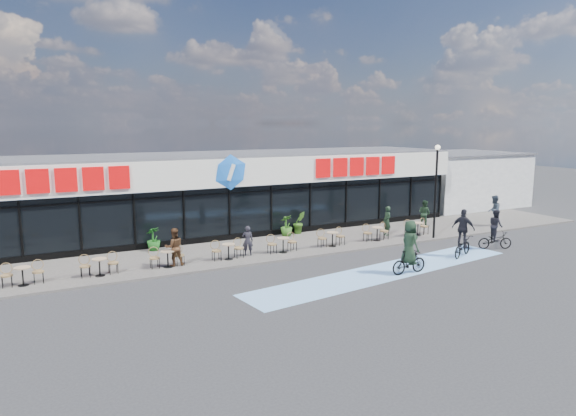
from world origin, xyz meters
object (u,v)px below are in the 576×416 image
at_px(patron_left, 248,241).
at_px(pedestrian_a, 387,221).
at_px(pedestrian_b, 424,213).
at_px(cyclist_b, 495,234).
at_px(cyclist_a, 463,239).
at_px(patron_right, 174,247).
at_px(potted_plant_right, 299,222).
at_px(lamp_post, 436,183).
at_px(pedestrian_c, 494,211).
at_px(potted_plant_left, 153,239).
at_px(potted_plant_mid, 286,225).

relative_size(patron_left, pedestrian_a, 0.87).
distance_m(pedestrian_a, pedestrian_b, 3.81).
bearing_deg(cyclist_b, cyclist_a, -172.21).
bearing_deg(patron_right, cyclist_b, 168.29).
xyz_separation_m(potted_plant_right, cyclist_a, (4.70, -7.81, 0.14)).
distance_m(lamp_post, pedestrian_c, 6.11).
bearing_deg(potted_plant_left, potted_plant_right, 1.29).
bearing_deg(patron_right, pedestrian_c, -177.34).
height_order(lamp_post, cyclist_a, lamp_post).
relative_size(patron_left, cyclist_a, 0.62).
bearing_deg(lamp_post, potted_plant_left, 163.70).
height_order(potted_plant_left, pedestrian_c, pedestrian_c).
height_order(pedestrian_b, pedestrian_c, pedestrian_c).
xyz_separation_m(patron_left, cyclist_b, (11.88, -4.23, -0.02)).
distance_m(lamp_post, cyclist_b, 4.05).
relative_size(lamp_post, cyclist_b, 2.52).
distance_m(patron_right, pedestrian_b, 16.09).
xyz_separation_m(lamp_post, pedestrian_c, (5.67, 0.90, -2.09)).
bearing_deg(lamp_post, potted_plant_mid, 149.33).
height_order(lamp_post, potted_plant_right, lamp_post).
xyz_separation_m(pedestrian_a, pedestrian_c, (7.55, -0.83, 0.12)).
distance_m(potted_plant_mid, patron_right, 7.87).
relative_size(potted_plant_mid, patron_right, 0.70).
relative_size(potted_plant_left, patron_right, 0.69).
bearing_deg(cyclist_a, potted_plant_right, 121.03).
distance_m(potted_plant_right, pedestrian_c, 12.25).
bearing_deg(pedestrian_b, patron_right, 85.58).
bearing_deg(potted_plant_right, cyclist_a, -58.97).
relative_size(lamp_post, potted_plant_right, 3.98).
bearing_deg(pedestrian_b, pedestrian_c, -126.41).
bearing_deg(pedestrian_c, potted_plant_mid, -43.80).
bearing_deg(cyclist_b, pedestrian_b, 84.91).
bearing_deg(potted_plant_right, patron_right, -157.20).
relative_size(pedestrian_b, pedestrian_c, 0.85).
height_order(patron_left, pedestrian_c, pedestrian_c).
bearing_deg(pedestrian_a, potted_plant_right, -115.45).
relative_size(patron_left, cyclist_b, 0.71).
distance_m(potted_plant_left, patron_left, 4.85).
distance_m(lamp_post, potted_plant_mid, 8.51).
distance_m(lamp_post, pedestrian_b, 3.98).
distance_m(pedestrian_c, cyclist_a, 8.25).
bearing_deg(potted_plant_right, potted_plant_mid, -165.68).
xyz_separation_m(patron_right, pedestrian_c, (19.88, -0.08, 0.10)).
relative_size(potted_plant_mid, patron_left, 0.83).
bearing_deg(potted_plant_left, pedestrian_c, -9.38).
bearing_deg(pedestrian_b, cyclist_a, 142.14).
bearing_deg(potted_plant_left, patron_left, -38.64).
bearing_deg(potted_plant_mid, cyclist_b, -41.05).
height_order(potted_plant_mid, cyclist_a, cyclist_a).
bearing_deg(potted_plant_left, cyclist_b, -24.87).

